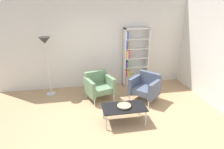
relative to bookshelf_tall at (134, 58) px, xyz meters
name	(u,v)px	position (x,y,z in m)	size (l,w,h in m)	color
ground_plane	(114,127)	(-1.09, -2.25, -0.94)	(8.32, 8.32, 0.00)	tan
plaster_back_panel	(99,42)	(-1.09, 0.21, 0.51)	(6.40, 0.12, 2.90)	silver
plaster_right_partition	(221,52)	(1.77, -1.65, 0.51)	(0.12, 5.20, 2.90)	silver
bookshelf_tall	(134,58)	(0.00, 0.00, 0.00)	(0.80, 0.30, 1.90)	silver
coffee_table_low	(124,108)	(-0.83, -2.09, -0.57)	(1.00, 0.56, 0.40)	black
decorative_bowl	(124,106)	(-0.83, -2.09, -0.50)	(0.32, 0.32, 0.05)	tan
armchair_by_bookshelf	(146,86)	(0.03, -1.14, -0.52)	(0.95, 0.95, 0.78)	#4C566B
armchair_spare_guest	(99,85)	(-1.26, -0.81, -0.52)	(0.88, 0.84, 0.78)	slate
floor_lamp_torchiere	(45,48)	(-2.67, -0.26, 0.51)	(0.32, 0.32, 1.74)	silver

